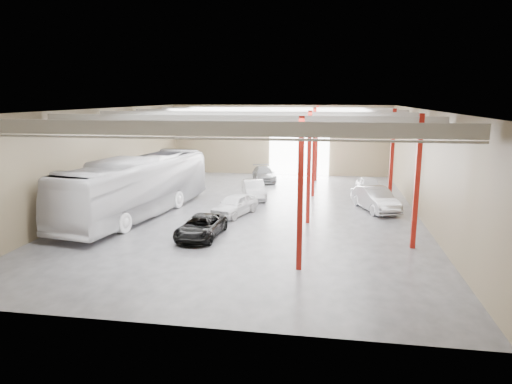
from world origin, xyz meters
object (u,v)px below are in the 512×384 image
(car_row_a, at_px, (235,204))
(car_row_b, at_px, (254,190))
(black_sedan, at_px, (201,227))
(car_right_far, at_px, (369,186))
(car_row_c, at_px, (264,174))
(coach_bus, at_px, (137,187))
(car_right_near, at_px, (375,199))

(car_row_a, bearing_deg, car_row_b, 104.26)
(black_sedan, relative_size, car_right_far, 1.05)
(car_row_a, xyz_separation_m, car_row_c, (0.15, 12.80, -0.05))
(coach_bus, relative_size, car_row_c, 3.09)
(car_row_c, bearing_deg, black_sedan, -109.26)
(car_row_b, relative_size, car_row_c, 0.94)
(car_row_a, bearing_deg, car_right_near, 35.51)
(car_row_b, distance_m, car_row_c, 7.61)
(car_right_far, bearing_deg, car_row_b, -169.95)
(black_sedan, bearing_deg, car_row_b, 86.31)
(car_row_b, xyz_separation_m, car_right_far, (9.02, 2.80, 0.01))
(coach_bus, distance_m, car_row_b, 9.40)
(car_row_a, relative_size, car_right_far, 0.99)
(coach_bus, distance_m, car_row_c, 15.48)
(black_sedan, relative_size, car_right_near, 0.90)
(car_row_c, relative_size, car_right_near, 0.93)
(car_row_b, relative_size, car_right_near, 0.88)
(car_right_far, bearing_deg, black_sedan, -135.16)
(coach_bus, bearing_deg, car_right_near, 23.86)
(car_row_b, relative_size, car_right_far, 1.01)
(car_right_near, bearing_deg, car_row_c, 113.44)
(car_row_a, height_order, car_row_c, car_row_a)
(car_row_b, bearing_deg, coach_bus, -153.26)
(car_row_b, distance_m, car_right_near, 9.33)
(coach_bus, xyz_separation_m, car_right_far, (15.78, 9.20, -1.25))
(coach_bus, relative_size, car_right_far, 3.32)
(car_right_near, bearing_deg, car_row_a, 177.01)
(car_row_b, height_order, car_right_far, car_right_far)
(car_row_a, bearing_deg, coach_bus, -150.26)
(black_sedan, bearing_deg, car_right_near, 41.17)
(car_row_c, bearing_deg, car_row_a, -106.75)
(coach_bus, bearing_deg, black_sedan, -26.46)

